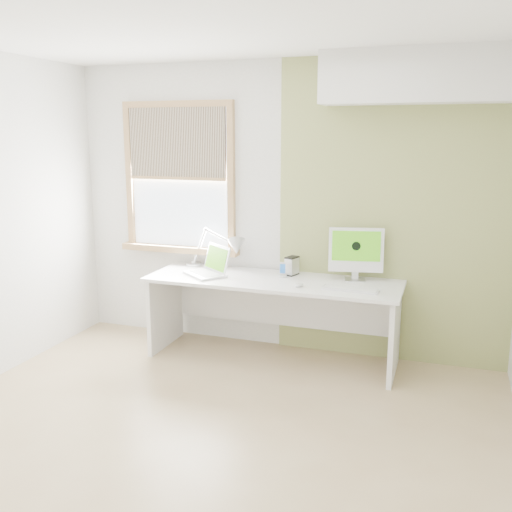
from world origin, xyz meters
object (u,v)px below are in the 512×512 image
at_px(external_drive, 292,266).
at_px(imac, 356,251).
at_px(laptop, 210,267).
at_px(desk_lamp, 228,248).
at_px(desk, 275,299).

bearing_deg(external_drive, imac, 0.19).
distance_m(laptop, external_drive, 0.73).
height_order(desk_lamp, imac, imac).
bearing_deg(imac, desk, -167.93).
relative_size(desk, external_drive, 13.22).
bearing_deg(laptop, external_drive, 17.40).
bearing_deg(laptop, desk_lamp, 72.47).
bearing_deg(external_drive, desk_lamp, 177.35).
bearing_deg(desk_lamp, external_drive, -2.65).
bearing_deg(desk, laptop, -172.58).
xyz_separation_m(desk, external_drive, (0.11, 0.14, 0.28)).
height_order(desk, laptop, laptop).
bearing_deg(desk_lamp, imac, -1.30).
bearing_deg(desk, desk_lamp, 161.25).
xyz_separation_m(desk_lamp, imac, (1.18, -0.03, 0.06)).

